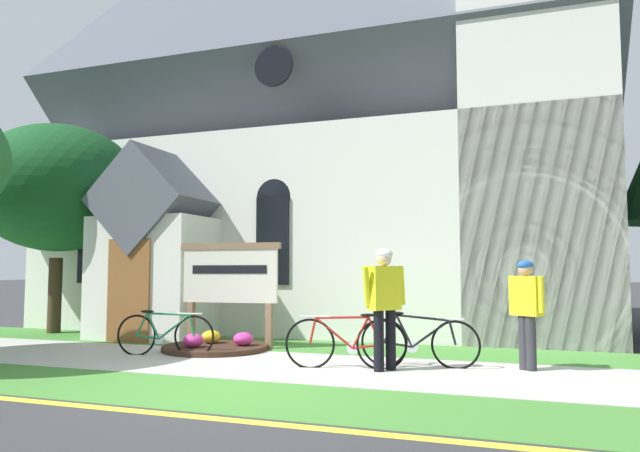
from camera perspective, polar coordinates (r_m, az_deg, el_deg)
name	(u,v)px	position (r m, az deg, el deg)	size (l,w,h in m)	color
ground	(326,349)	(10.95, 0.63, -12.02)	(140.00, 140.00, 0.00)	#333335
sidewalk_slab	(193,360)	(9.89, -12.40, -12.72)	(32.00, 2.60, 0.01)	#B7B5AD
grass_verge	(102,385)	(8.15, -20.67, -14.38)	(32.00, 1.72, 0.01)	#427F33
church_lawn	(253,344)	(11.83, -6.58, -11.40)	(24.00, 1.88, 0.01)	#427F33
curb_paint_stripe	(39,402)	(7.41, -25.88, -15.26)	(28.00, 0.16, 0.01)	yellow
church_building	(353,158)	(17.44, 3.24, 6.67)	(14.28, 12.36, 13.95)	silver
church_sign	(230,277)	(11.30, -8.85, -4.99)	(2.05, 0.25, 1.98)	#7F6047
flower_bed	(215,346)	(10.92, -10.24, -11.53)	(1.91, 1.91, 0.34)	#382319
bicycle_orange	(419,342)	(9.09, 9.67, -11.13)	(1.81, 0.09, 0.84)	black
bicycle_white	(346,342)	(8.80, 2.57, -11.35)	(1.79, 0.43, 0.84)	black
bicycle_blue	(165,334)	(10.44, -15.02, -10.22)	(1.73, 0.36, 0.79)	black
cyclist_in_red_jersey	(526,306)	(9.10, 19.62, -7.44)	(0.50, 0.50, 1.61)	#2D2D33
cyclist_in_blue_jersey	(384,298)	(8.58, 6.35, -7.02)	(0.51, 0.66, 1.78)	black
yard_deciduous_tree	(59,189)	(15.14, -24.30, 3.37)	(3.85, 3.85, 4.91)	#3D2D1E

